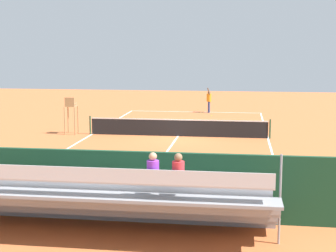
{
  "coord_description": "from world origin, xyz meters",
  "views": [
    {
      "loc": [
        -3.45,
        28.36,
        5.02
      ],
      "look_at": [
        0.0,
        4.0,
        1.2
      ],
      "focal_mm": 54.96,
      "sensor_mm": 36.0,
      "label": 1
    }
  ],
  "objects_px": {
    "courtside_bench": "(175,194)",
    "equipment_bag": "(110,204)",
    "tennis_racket": "(201,112)",
    "bleacher_stand": "(108,200)",
    "umpire_chair": "(71,111)",
    "tennis_player": "(209,99)",
    "tennis_ball_near": "(212,116)",
    "tennis_net": "(178,127)"
  },
  "relations": [
    {
      "from": "tennis_net",
      "to": "courtside_bench",
      "type": "height_order",
      "value": "tennis_net"
    },
    {
      "from": "courtside_bench",
      "to": "tennis_player",
      "type": "height_order",
      "value": "tennis_player"
    },
    {
      "from": "bleacher_stand",
      "to": "umpire_chair",
      "type": "height_order",
      "value": "bleacher_stand"
    },
    {
      "from": "tennis_racket",
      "to": "tennis_ball_near",
      "type": "xyz_separation_m",
      "value": [
        -0.91,
        2.05,
        0.02
      ]
    },
    {
      "from": "umpire_chair",
      "to": "courtside_bench",
      "type": "bearing_deg",
      "value": 120.42
    },
    {
      "from": "courtside_bench",
      "to": "bleacher_stand",
      "type": "bearing_deg",
      "value": 52.93
    },
    {
      "from": "equipment_bag",
      "to": "tennis_racket",
      "type": "distance_m",
      "value": 24.25
    },
    {
      "from": "tennis_ball_near",
      "to": "courtside_bench",
      "type": "bearing_deg",
      "value": 90.35
    },
    {
      "from": "umpire_chair",
      "to": "tennis_player",
      "type": "distance_m",
      "value": 13.07
    },
    {
      "from": "tennis_net",
      "to": "umpire_chair",
      "type": "distance_m",
      "value": 6.25
    },
    {
      "from": "tennis_racket",
      "to": "tennis_ball_near",
      "type": "relative_size",
      "value": 8.59
    },
    {
      "from": "courtside_bench",
      "to": "tennis_racket",
      "type": "bearing_deg",
      "value": -87.52
    },
    {
      "from": "courtside_bench",
      "to": "tennis_player",
      "type": "bearing_deg",
      "value": -88.91
    },
    {
      "from": "equipment_bag",
      "to": "tennis_racket",
      "type": "height_order",
      "value": "equipment_bag"
    },
    {
      "from": "bleacher_stand",
      "to": "umpire_chair",
      "type": "bearing_deg",
      "value": -67.95
    },
    {
      "from": "tennis_net",
      "to": "bleacher_stand",
      "type": "height_order",
      "value": "bleacher_stand"
    },
    {
      "from": "tennis_player",
      "to": "tennis_racket",
      "type": "xyz_separation_m",
      "value": [
        0.59,
        -0.09,
        -1.0
      ]
    },
    {
      "from": "tennis_net",
      "to": "courtside_bench",
      "type": "xyz_separation_m",
      "value": [
        -1.53,
        13.27,
        0.06
      ]
    },
    {
      "from": "umpire_chair",
      "to": "tennis_ball_near",
      "type": "height_order",
      "value": "umpire_chair"
    },
    {
      "from": "tennis_racket",
      "to": "equipment_bag",
      "type": "bearing_deg",
      "value": 87.71
    },
    {
      "from": "courtside_bench",
      "to": "tennis_racket",
      "type": "distance_m",
      "value": 24.13
    },
    {
      "from": "bleacher_stand",
      "to": "tennis_player",
      "type": "relative_size",
      "value": 4.7
    },
    {
      "from": "tennis_player",
      "to": "tennis_racket",
      "type": "height_order",
      "value": "tennis_player"
    },
    {
      "from": "tennis_net",
      "to": "umpire_chair",
      "type": "height_order",
      "value": "umpire_chair"
    },
    {
      "from": "courtside_bench",
      "to": "tennis_ball_near",
      "type": "bearing_deg",
      "value": -89.65
    },
    {
      "from": "umpire_chair",
      "to": "tennis_ball_near",
      "type": "xyz_separation_m",
      "value": [
        -7.59,
        -8.89,
        -1.28
      ]
    },
    {
      "from": "tennis_racket",
      "to": "tennis_player",
      "type": "bearing_deg",
      "value": 171.4
    },
    {
      "from": "equipment_bag",
      "to": "tennis_ball_near",
      "type": "bearing_deg",
      "value": -94.84
    },
    {
      "from": "tennis_net",
      "to": "tennis_racket",
      "type": "xyz_separation_m",
      "value": [
        -0.48,
        -10.83,
        -0.49
      ]
    },
    {
      "from": "umpire_chair",
      "to": "equipment_bag",
      "type": "xyz_separation_m",
      "value": [
        -5.71,
        13.29,
        -1.13
      ]
    },
    {
      "from": "courtside_bench",
      "to": "equipment_bag",
      "type": "distance_m",
      "value": 2.05
    },
    {
      "from": "tennis_player",
      "to": "tennis_ball_near",
      "type": "xyz_separation_m",
      "value": [
        -0.32,
        1.96,
        -0.98
      ]
    },
    {
      "from": "umpire_chair",
      "to": "tennis_racket",
      "type": "xyz_separation_m",
      "value": [
        -6.68,
        -10.94,
        -1.3
      ]
    },
    {
      "from": "umpire_chair",
      "to": "equipment_bag",
      "type": "height_order",
      "value": "umpire_chair"
    },
    {
      "from": "equipment_bag",
      "to": "tennis_player",
      "type": "bearing_deg",
      "value": -93.69
    },
    {
      "from": "bleacher_stand",
      "to": "umpire_chair",
      "type": "relative_size",
      "value": 4.23
    },
    {
      "from": "umpire_chair",
      "to": "courtside_bench",
      "type": "height_order",
      "value": "umpire_chair"
    },
    {
      "from": "tennis_racket",
      "to": "courtside_bench",
      "type": "bearing_deg",
      "value": 92.48
    },
    {
      "from": "umpire_chair",
      "to": "tennis_player",
      "type": "bearing_deg",
      "value": -123.82
    },
    {
      "from": "tennis_net",
      "to": "tennis_ball_near",
      "type": "relative_size",
      "value": 156.06
    },
    {
      "from": "tennis_net",
      "to": "tennis_player",
      "type": "xyz_separation_m",
      "value": [
        -1.07,
        -10.75,
        0.51
      ]
    },
    {
      "from": "tennis_net",
      "to": "equipment_bag",
      "type": "relative_size",
      "value": 11.44
    }
  ]
}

